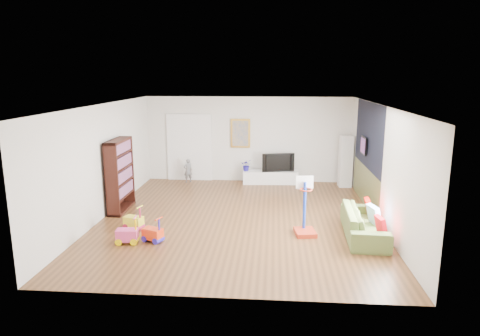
# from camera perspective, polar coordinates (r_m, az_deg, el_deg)

# --- Properties ---
(floor) EXTENTS (6.50, 7.50, 0.00)m
(floor) POSITION_cam_1_polar(r_m,az_deg,el_deg) (10.33, -0.18, -6.72)
(floor) COLOR brown
(floor) RESTS_ON ground
(ceiling) EXTENTS (6.50, 7.50, 0.00)m
(ceiling) POSITION_cam_1_polar(r_m,az_deg,el_deg) (9.78, -0.19, 8.40)
(ceiling) COLOR white
(ceiling) RESTS_ON ground
(wall_back) EXTENTS (6.50, 0.00, 2.70)m
(wall_back) POSITION_cam_1_polar(r_m,az_deg,el_deg) (13.65, 1.11, 3.83)
(wall_back) COLOR silver
(wall_back) RESTS_ON ground
(wall_front) EXTENTS (6.50, 0.00, 2.70)m
(wall_front) POSITION_cam_1_polar(r_m,az_deg,el_deg) (6.36, -2.97, -6.24)
(wall_front) COLOR silver
(wall_front) RESTS_ON ground
(wall_left) EXTENTS (0.00, 7.50, 2.70)m
(wall_left) POSITION_cam_1_polar(r_m,az_deg,el_deg) (10.73, -17.76, 0.88)
(wall_left) COLOR white
(wall_left) RESTS_ON ground
(wall_right) EXTENTS (0.00, 7.50, 2.70)m
(wall_right) POSITION_cam_1_polar(r_m,az_deg,el_deg) (10.23, 18.28, 0.31)
(wall_right) COLOR silver
(wall_right) RESTS_ON ground
(navy_accent) EXTENTS (0.01, 3.20, 1.70)m
(navy_accent) POSITION_cam_1_polar(r_m,az_deg,el_deg) (11.49, 16.76, 4.21)
(navy_accent) COLOR black
(navy_accent) RESTS_ON wall_right
(olive_wainscot) EXTENTS (0.01, 3.20, 1.00)m
(olive_wainscot) POSITION_cam_1_polar(r_m,az_deg,el_deg) (11.75, 16.35, -2.32)
(olive_wainscot) COLOR brown
(olive_wainscot) RESTS_ON wall_right
(doorway) EXTENTS (1.45, 0.06, 2.10)m
(doorway) POSITION_cam_1_polar(r_m,az_deg,el_deg) (13.90, -6.75, 2.64)
(doorway) COLOR white
(doorway) RESTS_ON ground
(painting_back) EXTENTS (0.62, 0.06, 0.92)m
(painting_back) POSITION_cam_1_polar(r_m,az_deg,el_deg) (13.60, 0.05, 4.65)
(painting_back) COLOR gold
(painting_back) RESTS_ON wall_back
(artwork_right) EXTENTS (0.04, 0.56, 0.46)m
(artwork_right) POSITION_cam_1_polar(r_m,az_deg,el_deg) (11.71, 16.16, 2.90)
(artwork_right) COLOR #7F3F8C
(artwork_right) RESTS_ON wall_right
(media_console) EXTENTS (1.75, 0.53, 0.40)m
(media_console) POSITION_cam_1_polar(r_m,az_deg,el_deg) (13.54, 4.07, -1.23)
(media_console) COLOR white
(media_console) RESTS_ON ground
(tall_cabinet) EXTENTS (0.39, 0.39, 1.59)m
(tall_cabinet) POSITION_cam_1_polar(r_m,az_deg,el_deg) (13.41, 13.90, 0.89)
(tall_cabinet) COLOR silver
(tall_cabinet) RESTS_ON ground
(bookshelf) EXTENTS (0.34, 1.24, 1.81)m
(bookshelf) POSITION_cam_1_polar(r_m,az_deg,el_deg) (11.14, -15.72, -0.93)
(bookshelf) COLOR black
(bookshelf) RESTS_ON ground
(sofa) EXTENTS (0.89, 2.06, 0.59)m
(sofa) POSITION_cam_1_polar(r_m,az_deg,el_deg) (9.51, 16.23, -7.06)
(sofa) COLOR #5E7437
(sofa) RESTS_ON ground
(basketball_hoop) EXTENTS (0.51, 0.59, 1.26)m
(basketball_hoop) POSITION_cam_1_polar(r_m,az_deg,el_deg) (9.23, 8.78, -5.09)
(basketball_hoop) COLOR #B73019
(basketball_hoop) RESTS_ON ground
(ride_on_yellow) EXTENTS (0.46, 0.36, 0.54)m
(ride_on_yellow) POSITION_cam_1_polar(r_m,az_deg,el_deg) (9.84, -14.02, -6.41)
(ride_on_yellow) COLOR yellow
(ride_on_yellow) RESTS_ON ground
(ride_on_orange) EXTENTS (0.46, 0.38, 0.53)m
(ride_on_orange) POSITION_cam_1_polar(r_m,az_deg,el_deg) (9.04, -11.59, -8.01)
(ride_on_orange) COLOR red
(ride_on_orange) RESTS_ON ground
(ride_on_pink) EXTENTS (0.45, 0.30, 0.56)m
(ride_on_pink) POSITION_cam_1_polar(r_m,az_deg,el_deg) (9.06, -14.86, -8.04)
(ride_on_pink) COLOR #EE478F
(ride_on_pink) RESTS_ON ground
(child) EXTENTS (0.33, 0.30, 0.77)m
(child) POSITION_cam_1_polar(r_m,az_deg,el_deg) (13.71, -6.95, -0.34)
(child) COLOR slate
(child) RESTS_ON ground
(tv) EXTENTS (1.02, 0.35, 0.59)m
(tv) POSITION_cam_1_polar(r_m,az_deg,el_deg) (13.44, 5.03, 0.81)
(tv) COLOR black
(tv) RESTS_ON media_console
(vase_plant) EXTENTS (0.34, 0.30, 0.36)m
(vase_plant) POSITION_cam_1_polar(r_m,az_deg,el_deg) (13.46, 0.88, 0.39)
(vase_plant) COLOR navy
(vase_plant) RESTS_ON media_console
(pillow_left) EXTENTS (0.15, 0.36, 0.35)m
(pillow_left) POSITION_cam_1_polar(r_m,az_deg,el_deg) (8.95, 18.28, -7.28)
(pillow_left) COLOR red
(pillow_left) RESTS_ON sofa
(pillow_center) EXTENTS (0.21, 0.43, 0.42)m
(pillow_center) POSITION_cam_1_polar(r_m,az_deg,el_deg) (9.53, 17.44, -6.00)
(pillow_center) COLOR silver
(pillow_center) RESTS_ON sofa
(pillow_right) EXTENTS (0.13, 0.39, 0.39)m
(pillow_right) POSITION_cam_1_polar(r_m,az_deg,el_deg) (10.04, 16.78, -5.03)
(pillow_right) COLOR #B90700
(pillow_right) RESTS_ON sofa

